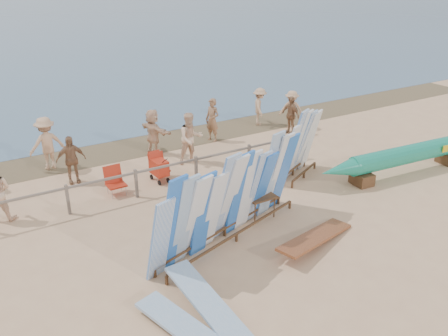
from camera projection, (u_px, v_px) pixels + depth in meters
ground at (182, 244)px, 11.83m from camera, size 160.00×160.00×0.00m
wet_sand_strip at (96, 153)px, 17.49m from camera, size 40.00×2.60×0.01m
fence at (136, 178)px, 13.94m from camera, size 12.08×0.08×0.90m
main_surfboard_rack at (231, 199)px, 11.62m from camera, size 4.95×2.06×2.50m
side_surfboard_rack at (300, 146)px, 15.10m from camera, size 2.13×1.42×2.43m
outrigger_canoe at (409, 155)px, 15.53m from camera, size 7.11×1.14×1.01m
vendor_table at (260, 206)px, 12.96m from camera, size 0.79×0.56×1.04m
flat_board_c at (315, 244)px, 11.84m from camera, size 2.73×1.34×0.40m
flat_board_b at (210, 313)px, 9.50m from camera, size 0.76×2.72×0.43m
beach_chair_left at (116, 186)px, 14.29m from camera, size 0.56×0.58×0.86m
beach_chair_right at (160, 172)px, 15.30m from camera, size 0.57×0.59×0.84m
stroller at (159, 170)px, 15.09m from camera, size 0.53×0.73×0.95m
beachgoer_10 at (291, 115)px, 19.17m from camera, size 0.50×0.95×1.55m
beachgoer_extra_0 at (291, 109)px, 19.81m from camera, size 1.00×1.04×1.59m
beachgoer_5 at (153, 132)px, 17.08m from camera, size 0.90×1.64×1.68m
beachgoer_9 at (260, 107)px, 20.17m from camera, size 0.89×1.11×1.60m
beachgoer_3 at (47, 143)px, 15.79m from camera, size 1.22×0.61×1.82m
beachgoer_8 at (191, 138)px, 16.25m from camera, size 0.92×0.50×1.81m
beachgoer_4 at (71, 160)px, 14.83m from camera, size 0.94×0.46×1.56m
beachgoer_7 at (212, 120)px, 18.33m from camera, size 0.53×0.70×1.69m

